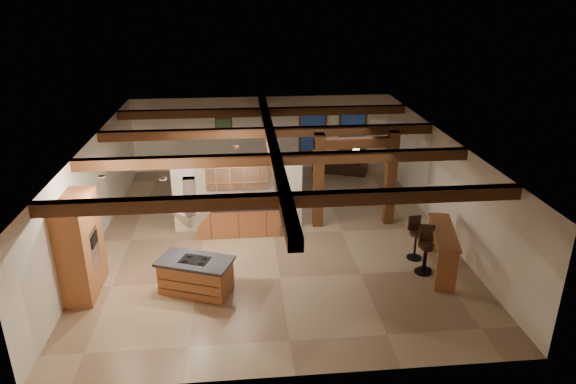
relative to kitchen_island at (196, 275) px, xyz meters
name	(u,v)px	position (x,y,z in m)	size (l,w,h in m)	color
ground	(273,234)	(2.04, 2.87, -0.43)	(12.00, 12.00, 0.00)	tan
room_walls	(273,178)	(2.04, 2.87, 1.35)	(12.00, 12.00, 12.00)	silver
ceiling_beams	(272,145)	(2.04, 2.87, 2.33)	(10.00, 12.00, 0.28)	#402010
timber_posts	(355,170)	(4.54, 3.37, 1.33)	(2.50, 0.30, 2.90)	#402010
partition_wall	(238,195)	(1.04, 3.37, 0.67)	(3.80, 0.18, 2.20)	silver
pantry_cabinet	(81,246)	(-2.63, 0.27, 0.77)	(0.67, 1.60, 2.40)	#A46835
back_counter	(239,219)	(1.04, 2.98, 0.04)	(2.50, 0.66, 0.94)	#A46835
upper_display_cabinet	(237,173)	(1.04, 3.18, 1.42)	(1.80, 0.36, 0.95)	#A46835
range_hood	(192,224)	(0.00, 0.00, 1.35)	(1.10, 1.10, 1.40)	silver
back_windows	(333,131)	(4.84, 8.81, 1.07)	(2.70, 0.07, 1.70)	#402010
framed_art	(224,128)	(0.54, 8.81, 1.27)	(0.65, 0.05, 0.85)	#402010
recessed_cans	(171,166)	(-0.49, 0.94, 2.44)	(3.16, 2.46, 0.03)	silver
kitchen_island	(196,275)	(0.00, 0.00, 0.00)	(1.94, 1.47, 0.86)	#A46835
dining_table	(272,192)	(2.20, 5.51, -0.13)	(1.70, 0.95, 0.60)	#3C1B0F
sofa	(340,165)	(5.06, 8.11, -0.13)	(2.08, 0.81, 0.61)	black
microwave	(255,200)	(1.54, 2.98, 0.63)	(0.45, 0.30, 0.25)	#B6B6BB
bar_counter	(442,244)	(6.18, 0.39, 0.33)	(1.04, 2.23, 1.14)	#A46835
side_table	(355,164)	(5.68, 8.16, -0.14)	(0.47, 0.47, 0.59)	#402010
table_lamp	(356,151)	(5.68, 8.16, 0.42)	(0.31, 0.31, 0.37)	black
bar_stool_a	(425,249)	(5.73, 0.35, 0.21)	(0.47, 0.48, 1.26)	black
bar_stool_b	(426,252)	(5.78, 0.44, 0.10)	(0.38, 0.39, 1.04)	black
bar_stool_c	(415,238)	(5.73, 1.10, 0.17)	(0.41, 0.42, 1.17)	black
dining_chairs	(272,184)	(2.20, 5.51, 0.15)	(2.04, 2.04, 1.14)	#402010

